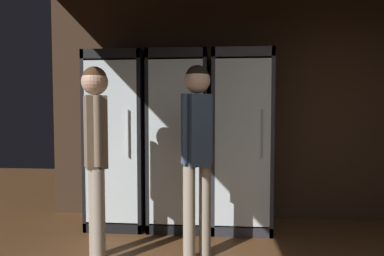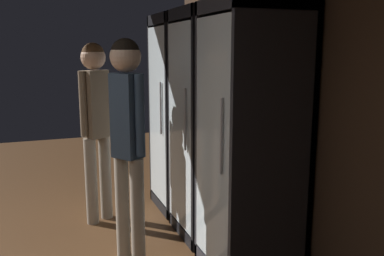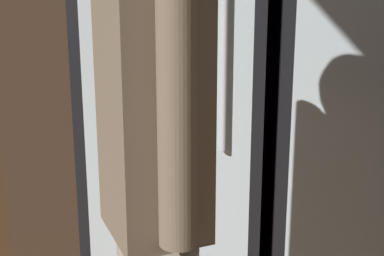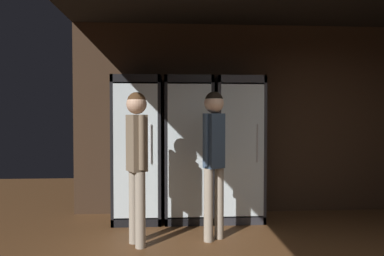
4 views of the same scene
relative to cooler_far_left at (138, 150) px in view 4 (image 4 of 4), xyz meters
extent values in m
cube|color=#382619|center=(2.03, 0.32, 0.44)|extent=(6.00, 0.06, 2.80)
cube|color=black|center=(0.00, 0.25, 0.03)|extent=(0.65, 0.04, 1.98)
cube|color=black|center=(-0.30, -0.04, 0.03)|extent=(0.04, 0.62, 1.98)
cube|color=black|center=(0.30, -0.04, 0.03)|extent=(0.04, 0.62, 1.98)
cube|color=black|center=(0.00, -0.04, 0.96)|extent=(0.65, 0.62, 0.10)
cube|color=black|center=(0.00, -0.04, -0.91)|extent=(0.65, 0.62, 0.10)
cube|color=white|center=(0.00, 0.22, 0.03)|extent=(0.57, 0.02, 1.74)
cube|color=silver|center=(0.00, -0.35, 0.03)|extent=(0.57, 0.02, 1.74)
cylinder|color=#B2B2B7|center=(0.19, -0.37, 0.12)|extent=(0.02, 0.02, 0.50)
cube|color=silver|center=(0.00, -0.04, -0.84)|extent=(0.55, 0.54, 0.02)
cylinder|color=#9EAD99|center=(-0.21, -0.03, -0.74)|extent=(0.07, 0.07, 0.19)
cylinder|color=#9EAD99|center=(-0.21, -0.03, -0.62)|extent=(0.02, 0.02, 0.07)
cylinder|color=beige|center=(-0.21, -0.03, -0.75)|extent=(0.07, 0.07, 0.07)
cylinder|color=#9EAD99|center=(-0.07, -0.01, -0.74)|extent=(0.08, 0.08, 0.18)
cylinder|color=#9EAD99|center=(-0.07, -0.01, -0.61)|extent=(0.03, 0.03, 0.09)
cylinder|color=beige|center=(-0.07, -0.01, -0.74)|extent=(0.08, 0.08, 0.05)
cylinder|color=gray|center=(0.07, -0.06, -0.72)|extent=(0.07, 0.07, 0.24)
cylinder|color=gray|center=(0.07, -0.06, -0.56)|extent=(0.03, 0.03, 0.07)
cylinder|color=#B2332D|center=(0.07, -0.06, -0.74)|extent=(0.07, 0.07, 0.08)
cylinder|color=#9EAD99|center=(0.20, -0.06, -0.72)|extent=(0.06, 0.06, 0.23)
cylinder|color=#9EAD99|center=(0.20, -0.06, -0.55)|extent=(0.02, 0.02, 0.10)
cylinder|color=white|center=(0.20, -0.06, -0.72)|extent=(0.07, 0.07, 0.08)
cube|color=silver|center=(0.00, -0.04, -0.27)|extent=(0.55, 0.54, 0.02)
cylinder|color=gray|center=(-0.19, -0.01, -0.16)|extent=(0.07, 0.07, 0.20)
cylinder|color=gray|center=(-0.19, -0.01, -0.03)|extent=(0.02, 0.02, 0.07)
cylinder|color=#B2332D|center=(-0.19, -0.01, -0.15)|extent=(0.08, 0.08, 0.05)
cylinder|color=black|center=(-0.01, -0.05, -0.17)|extent=(0.07, 0.07, 0.19)
cylinder|color=black|center=(-0.01, -0.05, -0.04)|extent=(0.02, 0.02, 0.06)
cylinder|color=#B2332D|center=(-0.01, -0.05, -0.18)|extent=(0.08, 0.08, 0.05)
cylinder|color=gray|center=(0.18, -0.06, -0.16)|extent=(0.07, 0.07, 0.20)
cylinder|color=gray|center=(0.18, -0.06, -0.02)|extent=(0.03, 0.03, 0.09)
cylinder|color=white|center=(0.18, -0.06, -0.16)|extent=(0.08, 0.08, 0.07)
cube|color=silver|center=(0.00, -0.04, 0.31)|extent=(0.55, 0.54, 0.02)
cylinder|color=gray|center=(-0.19, -0.07, 0.42)|extent=(0.07, 0.07, 0.22)
cylinder|color=gray|center=(-0.19, -0.07, 0.56)|extent=(0.03, 0.03, 0.06)
cylinder|color=#2D2D33|center=(-0.19, -0.07, 0.40)|extent=(0.08, 0.08, 0.05)
cylinder|color=brown|center=(0.00, -0.05, 0.43)|extent=(0.06, 0.06, 0.22)
cylinder|color=brown|center=(0.00, -0.05, 0.58)|extent=(0.02, 0.02, 0.10)
cylinder|color=white|center=(0.00, -0.05, 0.43)|extent=(0.07, 0.07, 0.09)
cylinder|color=#194723|center=(0.18, -0.03, 0.42)|extent=(0.08, 0.08, 0.22)
cylinder|color=#194723|center=(0.18, -0.03, 0.58)|extent=(0.03, 0.03, 0.09)
cylinder|color=beige|center=(0.18, -0.03, 0.42)|extent=(0.08, 0.08, 0.08)
cube|color=black|center=(0.69, 0.25, 0.03)|extent=(0.65, 0.04, 1.98)
cube|color=black|center=(0.39, -0.04, 0.03)|extent=(0.04, 0.62, 1.98)
cube|color=black|center=(1.00, -0.04, 0.03)|extent=(0.04, 0.62, 1.98)
cube|color=black|center=(0.69, -0.04, 0.96)|extent=(0.65, 0.62, 0.10)
cube|color=black|center=(0.69, -0.04, -0.91)|extent=(0.65, 0.62, 0.10)
cube|color=white|center=(0.69, 0.22, 0.03)|extent=(0.57, 0.02, 1.74)
cube|color=silver|center=(0.69, -0.35, 0.03)|extent=(0.57, 0.02, 1.74)
cylinder|color=#B2B2B7|center=(0.89, -0.37, 0.12)|extent=(0.02, 0.02, 0.50)
cube|color=silver|center=(0.69, -0.04, -0.84)|extent=(0.55, 0.54, 0.02)
cylinder|color=#9EAD99|center=(0.56, -0.01, -0.72)|extent=(0.08, 0.08, 0.23)
cylinder|color=#9EAD99|center=(0.56, -0.01, -0.57)|extent=(0.03, 0.03, 0.07)
cylinder|color=white|center=(0.56, -0.01, -0.71)|extent=(0.08, 0.08, 0.07)
cylinder|color=black|center=(0.83, -0.04, -0.72)|extent=(0.08, 0.08, 0.23)
cylinder|color=black|center=(0.83, -0.04, -0.56)|extent=(0.03, 0.03, 0.09)
cylinder|color=white|center=(0.83, -0.04, -0.71)|extent=(0.08, 0.08, 0.09)
cube|color=silver|center=(0.69, -0.04, -0.41)|extent=(0.55, 0.54, 0.02)
cylinder|color=brown|center=(0.56, -0.06, -0.30)|extent=(0.06, 0.06, 0.20)
cylinder|color=brown|center=(0.56, -0.06, -0.15)|extent=(0.02, 0.02, 0.10)
cylinder|color=#2D2D33|center=(0.56, -0.06, -0.32)|extent=(0.06, 0.06, 0.07)
cylinder|color=#336B38|center=(0.83, -0.03, -0.28)|extent=(0.07, 0.07, 0.24)
cylinder|color=#336B38|center=(0.83, -0.03, -0.13)|extent=(0.02, 0.02, 0.07)
cylinder|color=beige|center=(0.83, -0.03, -0.29)|extent=(0.07, 0.07, 0.08)
cube|color=silver|center=(0.69, -0.04, 0.02)|extent=(0.55, 0.54, 0.02)
cylinder|color=#9EAD99|center=(0.50, -0.05, 0.14)|extent=(0.07, 0.07, 0.23)
cylinder|color=#9EAD99|center=(0.50, -0.05, 0.29)|extent=(0.03, 0.03, 0.08)
cylinder|color=beige|center=(0.50, -0.05, 0.14)|extent=(0.08, 0.08, 0.08)
cylinder|color=gray|center=(0.62, -0.09, 0.14)|extent=(0.07, 0.07, 0.22)
cylinder|color=gray|center=(0.62, -0.09, 0.28)|extent=(0.03, 0.03, 0.07)
cylinder|color=white|center=(0.62, -0.09, 0.15)|extent=(0.07, 0.07, 0.07)
cylinder|color=gray|center=(0.77, -0.02, 0.13)|extent=(0.06, 0.06, 0.21)
cylinder|color=gray|center=(0.77, -0.02, 0.28)|extent=(0.02, 0.02, 0.08)
cylinder|color=#2D2D33|center=(0.77, -0.02, 0.11)|extent=(0.07, 0.07, 0.07)
cylinder|color=#336B38|center=(0.90, -0.08, 0.12)|extent=(0.07, 0.07, 0.19)
cylinder|color=#336B38|center=(0.90, -0.08, 0.26)|extent=(0.02, 0.02, 0.09)
cylinder|color=beige|center=(0.90, -0.08, 0.13)|extent=(0.08, 0.08, 0.07)
cube|color=silver|center=(0.69, -0.04, 0.45)|extent=(0.55, 0.54, 0.02)
cylinder|color=#9EAD99|center=(0.48, -0.04, 0.56)|extent=(0.07, 0.07, 0.20)
cylinder|color=#9EAD99|center=(0.48, -0.04, 0.69)|extent=(0.03, 0.03, 0.07)
cylinder|color=#B2332D|center=(0.48, -0.04, 0.56)|extent=(0.07, 0.07, 0.05)
cylinder|color=#194723|center=(0.63, 0.00, 0.56)|extent=(0.07, 0.07, 0.19)
cylinder|color=#194723|center=(0.63, 0.00, 0.69)|extent=(0.03, 0.03, 0.07)
cylinder|color=#2D2D33|center=(0.63, 0.00, 0.54)|extent=(0.07, 0.07, 0.07)
cylinder|color=gray|center=(0.76, -0.07, 0.56)|extent=(0.08, 0.08, 0.20)
cylinder|color=gray|center=(0.76, -0.07, 0.69)|extent=(0.03, 0.03, 0.07)
cylinder|color=white|center=(0.76, -0.07, 0.54)|extent=(0.08, 0.08, 0.05)
cylinder|color=#336B38|center=(0.91, -0.03, 0.56)|extent=(0.08, 0.08, 0.21)
cylinder|color=#336B38|center=(0.91, -0.03, 0.70)|extent=(0.02, 0.02, 0.07)
cylinder|color=#2D2D33|center=(0.91, -0.03, 0.54)|extent=(0.08, 0.08, 0.07)
cube|color=#2B2B30|center=(1.39, 0.25, 0.03)|extent=(0.65, 0.04, 1.98)
cube|color=#2B2B30|center=(1.09, -0.04, 0.03)|extent=(0.04, 0.62, 1.98)
cube|color=#2B2B30|center=(1.69, -0.04, 0.03)|extent=(0.04, 0.62, 1.98)
cube|color=#2B2B30|center=(1.39, -0.04, 0.96)|extent=(0.65, 0.62, 0.10)
cube|color=#2B2B30|center=(1.39, -0.04, -0.91)|extent=(0.65, 0.62, 0.10)
cube|color=white|center=(1.39, 0.22, 0.03)|extent=(0.57, 0.02, 1.74)
cube|color=silver|center=(1.39, -0.35, 0.03)|extent=(0.57, 0.02, 1.74)
cylinder|color=#B2B2B7|center=(1.58, -0.37, 0.12)|extent=(0.02, 0.02, 0.50)
cube|color=silver|center=(1.39, -0.04, -0.84)|extent=(0.55, 0.54, 0.02)
cylinder|color=#9EAD99|center=(1.18, -0.06, -0.73)|extent=(0.07, 0.07, 0.21)
cylinder|color=#9EAD99|center=(1.18, -0.06, -0.58)|extent=(0.02, 0.02, 0.08)
cylinder|color=beige|center=(1.18, -0.06, -0.75)|extent=(0.07, 0.07, 0.08)
cylinder|color=#194723|center=(1.31, 0.00, -0.74)|extent=(0.07, 0.07, 0.18)
cylinder|color=#194723|center=(1.31, 0.00, -0.61)|extent=(0.02, 0.02, 0.10)
cylinder|color=tan|center=(1.31, 0.00, -0.76)|extent=(0.07, 0.07, 0.05)
cylinder|color=black|center=(1.45, -0.05, -0.74)|extent=(0.07, 0.07, 0.20)
cylinder|color=black|center=(1.45, -0.05, -0.60)|extent=(0.03, 0.03, 0.07)
cylinder|color=beige|center=(1.45, -0.05, -0.76)|extent=(0.07, 0.07, 0.06)
cylinder|color=#336B38|center=(1.59, -0.04, -0.73)|extent=(0.07, 0.07, 0.21)
cylinder|color=#336B38|center=(1.59, -0.04, -0.59)|extent=(0.03, 0.03, 0.08)
cylinder|color=#B2332D|center=(1.59, -0.04, -0.75)|extent=(0.07, 0.07, 0.06)
cube|color=silver|center=(1.39, -0.04, -0.27)|extent=(0.55, 0.54, 0.02)
cylinder|color=#194723|center=(1.25, 0.00, -0.15)|extent=(0.07, 0.07, 0.23)
cylinder|color=#194723|center=(1.25, 0.00, 0.00)|extent=(0.03, 0.03, 0.07)
cylinder|color=#2D2D33|center=(1.25, 0.00, -0.15)|extent=(0.08, 0.08, 0.09)
cylinder|color=gray|center=(1.52, -0.01, -0.15)|extent=(0.07, 0.07, 0.21)
cylinder|color=gray|center=(1.52, -0.01, 0.00)|extent=(0.02, 0.02, 0.09)
cylinder|color=tan|center=(1.52, -0.01, -0.16)|extent=(0.07, 0.07, 0.07)
cube|color=silver|center=(1.39, -0.04, 0.31)|extent=(0.55, 0.54, 0.02)
cylinder|color=#336B38|center=(1.26, -0.04, 0.41)|extent=(0.08, 0.08, 0.18)
cylinder|color=#336B38|center=(1.26, -0.04, 0.53)|extent=(0.03, 0.03, 0.06)
cylinder|color=beige|center=(1.26, -0.04, 0.41)|extent=(0.08, 0.08, 0.06)
cylinder|color=#194723|center=(1.52, -0.05, 0.42)|extent=(0.08, 0.08, 0.21)
cylinder|color=#194723|center=(1.52, -0.05, 0.56)|extent=(0.03, 0.03, 0.07)
cylinder|color=tan|center=(1.52, -0.05, 0.42)|extent=(0.08, 0.08, 0.08)
cylinder|color=gray|center=(0.88, -0.89, -0.54)|extent=(0.11, 0.11, 0.84)
cylinder|color=gray|center=(1.02, -0.80, -0.54)|extent=(0.11, 0.11, 0.84)
cube|color=#384C66|center=(0.95, -0.85, 0.19)|extent=(0.26, 0.25, 0.63)
cylinder|color=#384C66|center=(0.85, -0.92, 0.21)|extent=(0.07, 0.07, 0.60)
cylinder|color=#384C66|center=(1.06, -0.78, 0.21)|extent=(0.07, 0.07, 0.60)
sphere|color=beige|center=(0.95, -0.85, 0.62)|extent=(0.23, 0.23, 0.23)
sphere|color=black|center=(0.95, -0.85, 0.65)|extent=(0.21, 0.21, 0.21)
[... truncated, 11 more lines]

